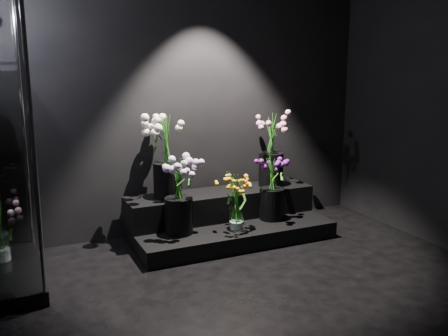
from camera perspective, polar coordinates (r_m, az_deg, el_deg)
floor at (r=3.37m, az=6.56°, el=-17.20°), size 4.00×4.00×0.00m
wall_back at (r=4.76m, az=-5.71°, el=9.20°), size 4.00×0.00×4.00m
display_riser at (r=4.78m, az=0.21°, el=-5.76°), size 1.84×0.82×0.41m
bouquet_orange_bells at (r=4.46m, az=1.42°, el=-3.71°), size 0.31×0.31×0.52m
bouquet_lilac at (r=4.34m, az=-5.23°, el=-2.59°), size 0.39×0.39×0.67m
bouquet_purple at (r=4.74m, az=5.52°, el=-1.87°), size 0.43×0.43×0.60m
bouquet_cream_roses at (r=4.54m, az=-6.54°, el=2.07°), size 0.53×0.53×0.76m
bouquet_pink_roses at (r=4.96m, az=5.44°, el=2.56°), size 0.34×0.34×0.72m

